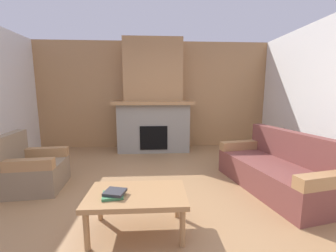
{
  "coord_description": "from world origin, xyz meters",
  "views": [
    {
      "loc": [
        0.05,
        -2.69,
        1.44
      ],
      "look_at": [
        0.26,
        0.98,
        0.86
      ],
      "focal_mm": 22.98,
      "sensor_mm": 36.0,
      "label": 1
    }
  ],
  "objects_px": {
    "couch": "(277,170)",
    "coffee_table": "(137,198)",
    "fireplace": "(154,103)",
    "armchair": "(32,170)"
  },
  "relations": [
    {
      "from": "couch",
      "to": "coffee_table",
      "type": "height_order",
      "value": "couch"
    },
    {
      "from": "couch",
      "to": "coffee_table",
      "type": "distance_m",
      "value": 2.2
    },
    {
      "from": "coffee_table",
      "to": "fireplace",
      "type": "bearing_deg",
      "value": 87.36
    },
    {
      "from": "fireplace",
      "to": "couch",
      "type": "relative_size",
      "value": 1.4
    },
    {
      "from": "couch",
      "to": "armchair",
      "type": "height_order",
      "value": "same"
    },
    {
      "from": "armchair",
      "to": "fireplace",
      "type": "bearing_deg",
      "value": 50.0
    },
    {
      "from": "armchair",
      "to": "couch",
      "type": "bearing_deg",
      "value": -3.13
    },
    {
      "from": "fireplace",
      "to": "armchair",
      "type": "height_order",
      "value": "fireplace"
    },
    {
      "from": "couch",
      "to": "fireplace",
      "type": "bearing_deg",
      "value": 128.32
    },
    {
      "from": "fireplace",
      "to": "coffee_table",
      "type": "bearing_deg",
      "value": -92.64
    }
  ]
}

